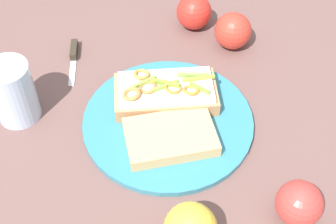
% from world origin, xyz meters
% --- Properties ---
extents(ground_plane, '(2.00, 2.00, 0.00)m').
position_xyz_m(ground_plane, '(0.00, 0.00, 0.00)').
color(ground_plane, brown).
rests_on(ground_plane, ground).
extents(plate, '(0.30, 0.30, 0.01)m').
position_xyz_m(plate, '(0.00, 0.00, 0.01)').
color(plate, teal).
rests_on(plate, ground_plane).
extents(sandwich, '(0.18, 0.20, 0.05)m').
position_xyz_m(sandwich, '(-0.04, 0.03, 0.03)').
color(sandwich, tan).
rests_on(sandwich, plate).
extents(bread_slice_side, '(0.16, 0.18, 0.02)m').
position_xyz_m(bread_slice_side, '(0.04, -0.03, 0.02)').
color(bread_slice_side, tan).
rests_on(bread_slice_side, plate).
extents(apple_0, '(0.09, 0.09, 0.07)m').
position_xyz_m(apple_0, '(-0.17, 0.22, 0.04)').
color(apple_0, red).
rests_on(apple_0, ground_plane).
extents(apple_2, '(0.09, 0.09, 0.07)m').
position_xyz_m(apple_2, '(-0.08, 0.23, 0.04)').
color(apple_2, red).
rests_on(apple_2, ground_plane).
extents(apple_4, '(0.08, 0.08, 0.07)m').
position_xyz_m(apple_4, '(0.26, 0.03, 0.04)').
color(apple_4, '#CA3933').
rests_on(apple_4, ground_plane).
extents(drinking_glass, '(0.08, 0.08, 0.11)m').
position_xyz_m(drinking_glass, '(-0.19, -0.19, 0.06)').
color(drinking_glass, silver).
rests_on(drinking_glass, ground_plane).
extents(knife, '(0.10, 0.08, 0.02)m').
position_xyz_m(knife, '(-0.25, -0.03, 0.01)').
color(knife, silver).
rests_on(knife, ground_plane).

